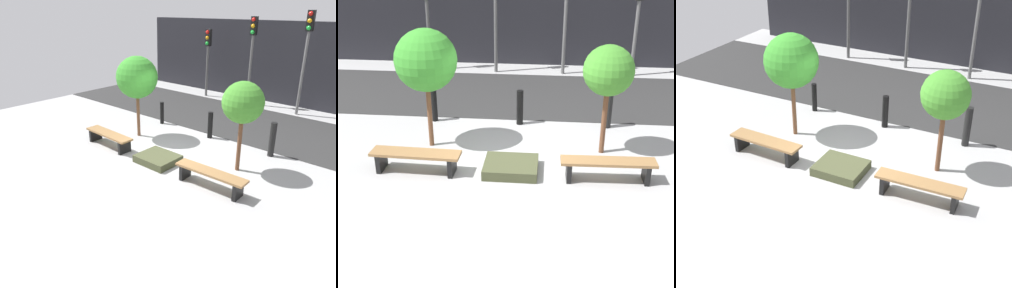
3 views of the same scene
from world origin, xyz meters
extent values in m
plane|color=#9F9F9F|center=(0.00, 0.00, 0.00)|extent=(18.00, 18.00, 0.00)
cube|color=#2B2B2B|center=(0.00, 4.84, 0.01)|extent=(18.00, 4.21, 0.01)
cube|color=black|center=(0.00, 8.59, 1.86)|extent=(16.20, 0.50, 3.72)
cube|color=black|center=(-2.80, -0.35, 0.20)|extent=(0.11, 0.46, 0.41)
cube|color=black|center=(-1.24, -0.40, 0.20)|extent=(0.11, 0.46, 0.41)
cube|color=olive|center=(-2.02, -0.38, 0.44)|extent=(1.94, 0.52, 0.06)
cube|color=black|center=(1.23, -0.41, 0.21)|extent=(0.11, 0.41, 0.41)
cube|color=black|center=(2.82, -0.35, 0.21)|extent=(0.11, 0.41, 0.41)
cube|color=olive|center=(2.02, -0.38, 0.44)|extent=(1.96, 0.48, 0.06)
cube|color=#40442A|center=(0.00, -0.18, 0.11)|extent=(1.15, 0.99, 0.22)
cylinder|color=brown|center=(-2.02, 0.96, 0.85)|extent=(0.11, 0.11, 1.70)
sphere|color=#37912C|center=(-2.02, 0.96, 2.09)|extent=(1.42, 1.42, 1.42)
cylinder|color=brown|center=(2.02, 0.96, 0.83)|extent=(0.12, 0.12, 1.66)
sphere|color=#3F892B|center=(2.02, 0.96, 1.97)|extent=(1.12, 1.12, 1.12)
cylinder|color=black|center=(-2.30, 2.48, 0.43)|extent=(0.15, 0.15, 0.86)
cylinder|color=black|center=(0.00, 2.48, 0.47)|extent=(0.17, 0.17, 0.93)
cylinder|color=black|center=(2.30, 2.48, 0.54)|extent=(0.19, 0.19, 1.09)
cylinder|color=#4F4F4F|center=(-3.58, 7.24, 1.64)|extent=(0.12, 0.12, 3.28)
cube|color=black|center=(-3.58, 7.24, 2.89)|extent=(0.28, 0.16, 0.78)
sphere|color=red|center=(-3.58, 7.14, 3.15)|extent=(0.17, 0.17, 0.17)
sphere|color=orange|center=(-3.58, 7.14, 2.89)|extent=(0.17, 0.17, 0.17)
sphere|color=green|center=(-3.58, 7.14, 2.63)|extent=(0.17, 0.17, 0.17)
cylinder|color=#575757|center=(-1.19, 7.24, 1.95)|extent=(0.12, 0.12, 3.91)
cube|color=black|center=(-1.19, 7.24, 3.52)|extent=(0.28, 0.16, 0.78)
sphere|color=red|center=(-1.19, 7.14, 3.78)|extent=(0.17, 0.17, 0.17)
sphere|color=orange|center=(-1.19, 7.14, 3.52)|extent=(0.17, 0.17, 0.17)
sphere|color=green|center=(-1.19, 7.14, 3.26)|extent=(0.17, 0.17, 0.17)
cylinder|color=slate|center=(1.19, 7.24, 2.09)|extent=(0.12, 0.12, 4.17)
cube|color=black|center=(1.19, 7.24, 3.78)|extent=(0.28, 0.16, 0.78)
sphere|color=red|center=(1.19, 7.14, 4.04)|extent=(0.17, 0.17, 0.17)
sphere|color=orange|center=(1.19, 7.14, 3.78)|extent=(0.17, 0.17, 0.17)
sphere|color=green|center=(1.19, 7.14, 3.52)|extent=(0.17, 0.17, 0.17)
camera|label=1|loc=(6.10, -6.54, 4.29)|focal=35.00mm
camera|label=2|loc=(0.76, -9.04, 4.86)|focal=50.00mm
camera|label=3|loc=(4.41, -8.50, 6.12)|focal=50.00mm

